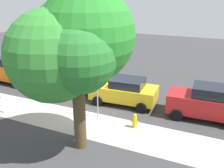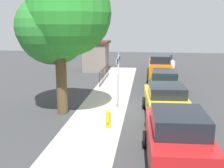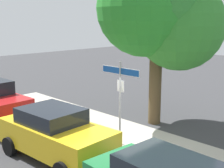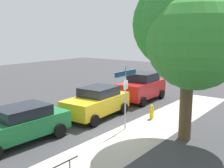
% 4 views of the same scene
% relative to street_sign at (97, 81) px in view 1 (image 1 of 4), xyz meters
% --- Properties ---
extents(ground_plane, '(60.00, 60.00, 0.00)m').
position_rel_street_sign_xyz_m(ground_plane, '(0.59, -0.40, -2.18)').
color(ground_plane, '#38383A').
extents(sidewalk_strip, '(24.00, 2.60, 0.00)m').
position_rel_street_sign_xyz_m(sidewalk_strip, '(2.59, 0.90, -2.18)').
color(sidewalk_strip, '#ADA699').
rests_on(sidewalk_strip, ground_plane).
extents(street_sign, '(1.77, 0.07, 3.07)m').
position_rel_street_sign_xyz_m(street_sign, '(0.00, 0.00, 0.00)').
color(street_sign, '#9EA0A5').
rests_on(street_sign, ground_plane).
extents(shade_tree, '(4.79, 4.96, 6.96)m').
position_rel_street_sign_xyz_m(shade_tree, '(-0.38, 2.77, 2.46)').
color(shade_tree, brown).
rests_on(shade_tree, ground_plane).
extents(car_red, '(4.08, 2.14, 1.91)m').
position_rel_street_sign_xyz_m(car_red, '(-5.45, -2.40, -1.22)').
color(car_red, '#B31A1B').
rests_on(car_red, ground_plane).
extents(car_yellow, '(4.18, 2.25, 1.67)m').
position_rel_street_sign_xyz_m(car_yellow, '(-0.65, -2.36, -1.33)').
color(car_yellow, gold).
rests_on(car_yellow, ground_plane).
extents(car_green, '(4.50, 2.10, 1.55)m').
position_rel_street_sign_xyz_m(car_green, '(4.14, -2.58, -1.38)').
color(car_green, '#176A32').
rests_on(car_green, ground_plane).
extents(car_orange, '(4.62, 2.01, 2.00)m').
position_rel_street_sign_xyz_m(car_orange, '(8.94, -2.48, -1.19)').
color(car_orange, orange).
rests_on(car_orange, ground_plane).
extents(fire_hydrant, '(0.42, 0.22, 0.78)m').
position_rel_street_sign_xyz_m(fire_hydrant, '(-2.24, 0.20, -1.80)').
color(fire_hydrant, yellow).
rests_on(fire_hydrant, ground_plane).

